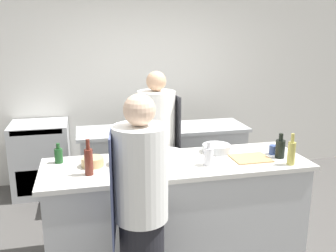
{
  "coord_description": "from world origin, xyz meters",
  "views": [
    {
      "loc": [
        -0.8,
        -3.07,
        2.07
      ],
      "look_at": [
        0.0,
        0.35,
        1.17
      ],
      "focal_mm": 40.0,
      "sensor_mm": 36.0,
      "label": 1
    }
  ],
  "objects_px": {
    "cup": "(273,150)",
    "bowl_ceramic_blue": "(169,155)",
    "chef_at_prep_near": "(141,210)",
    "bowl_wooden_salad": "(216,148)",
    "bowl_mixing_large": "(93,162)",
    "bowl_prep_small": "(122,160)",
    "bottle_water": "(144,148)",
    "bottle_sauce": "(291,152)",
    "bottle_vinegar": "(280,148)",
    "bottle_olive_oil": "(89,161)",
    "bottle_wine": "(208,156)",
    "bottle_cooking_oil": "(59,155)",
    "chef_at_stove": "(157,151)",
    "oven_range": "(41,158)"
  },
  "relations": [
    {
      "from": "chef_at_stove",
      "to": "cup",
      "type": "distance_m",
      "value": 1.2
    },
    {
      "from": "bottle_olive_oil",
      "to": "bowl_ceramic_blue",
      "type": "distance_m",
      "value": 0.77
    },
    {
      "from": "bottle_olive_oil",
      "to": "bowl_wooden_salad",
      "type": "bearing_deg",
      "value": 14.73
    },
    {
      "from": "cup",
      "to": "bowl_ceramic_blue",
      "type": "bearing_deg",
      "value": 173.57
    },
    {
      "from": "bottle_sauce",
      "to": "bowl_mixing_large",
      "type": "xyz_separation_m",
      "value": [
        -1.7,
        0.36,
        -0.07
      ]
    },
    {
      "from": "bottle_vinegar",
      "to": "bottle_water",
      "type": "bearing_deg",
      "value": 170.62
    },
    {
      "from": "oven_range",
      "to": "chef_at_stove",
      "type": "distance_m",
      "value": 1.76
    },
    {
      "from": "bottle_wine",
      "to": "cup",
      "type": "height_order",
      "value": "bottle_wine"
    },
    {
      "from": "bottle_cooking_oil",
      "to": "bowl_ceramic_blue",
      "type": "distance_m",
      "value": 0.99
    },
    {
      "from": "bottle_vinegar",
      "to": "bowl_mixing_large",
      "type": "bearing_deg",
      "value": 174.44
    },
    {
      "from": "oven_range",
      "to": "bottle_vinegar",
      "type": "relative_size",
      "value": 4.01
    },
    {
      "from": "bottle_water",
      "to": "cup",
      "type": "relative_size",
      "value": 3.33
    },
    {
      "from": "oven_range",
      "to": "bowl_prep_small",
      "type": "height_order",
      "value": "bowl_prep_small"
    },
    {
      "from": "bottle_sauce",
      "to": "bowl_ceramic_blue",
      "type": "relative_size",
      "value": 1.12
    },
    {
      "from": "chef_at_prep_near",
      "to": "bottle_vinegar",
      "type": "height_order",
      "value": "chef_at_prep_near"
    },
    {
      "from": "bottle_vinegar",
      "to": "cup",
      "type": "distance_m",
      "value": 0.12
    },
    {
      "from": "bottle_vinegar",
      "to": "bowl_prep_small",
      "type": "distance_m",
      "value": 1.45
    },
    {
      "from": "chef_at_prep_near",
      "to": "bottle_sauce",
      "type": "bearing_deg",
      "value": -67.52
    },
    {
      "from": "bottle_water",
      "to": "bowl_mixing_large",
      "type": "xyz_separation_m",
      "value": [
        -0.46,
        -0.04,
        -0.08
      ]
    },
    {
      "from": "bottle_vinegar",
      "to": "bottle_water",
      "type": "distance_m",
      "value": 1.26
    },
    {
      "from": "bottle_cooking_oil",
      "to": "cup",
      "type": "height_order",
      "value": "bottle_cooking_oil"
    },
    {
      "from": "bottle_cooking_oil",
      "to": "bowl_ceramic_blue",
      "type": "bearing_deg",
      "value": -6.14
    },
    {
      "from": "bowl_mixing_large",
      "to": "bowl_prep_small",
      "type": "distance_m",
      "value": 0.26
    },
    {
      "from": "oven_range",
      "to": "bottle_wine",
      "type": "height_order",
      "value": "bottle_wine"
    },
    {
      "from": "bottle_cooking_oil",
      "to": "bottle_vinegar",
      "type": "bearing_deg",
      "value": -9.22
    },
    {
      "from": "bottle_vinegar",
      "to": "bottle_sauce",
      "type": "relative_size",
      "value": 0.82
    },
    {
      "from": "bottle_olive_oil",
      "to": "bowl_wooden_salad",
      "type": "distance_m",
      "value": 1.27
    },
    {
      "from": "bottle_sauce",
      "to": "bowl_prep_small",
      "type": "height_order",
      "value": "bottle_sauce"
    },
    {
      "from": "bottle_sauce",
      "to": "bowl_prep_small",
      "type": "distance_m",
      "value": 1.49
    },
    {
      "from": "chef_at_stove",
      "to": "bottle_water",
      "type": "bearing_deg",
      "value": -26.39
    },
    {
      "from": "chef_at_prep_near",
      "to": "bowl_ceramic_blue",
      "type": "height_order",
      "value": "chef_at_prep_near"
    },
    {
      "from": "bottle_wine",
      "to": "bottle_water",
      "type": "distance_m",
      "value": 0.58
    },
    {
      "from": "chef_at_prep_near",
      "to": "bowl_wooden_salad",
      "type": "relative_size",
      "value": 6.11
    },
    {
      "from": "oven_range",
      "to": "bowl_prep_small",
      "type": "relative_size",
      "value": 4.24
    },
    {
      "from": "bowl_mixing_large",
      "to": "bottle_wine",
      "type": "bearing_deg",
      "value": -11.53
    },
    {
      "from": "bottle_cooking_oil",
      "to": "cup",
      "type": "xyz_separation_m",
      "value": [
        1.99,
        -0.22,
        -0.03
      ]
    },
    {
      "from": "bottle_vinegar",
      "to": "bottle_olive_oil",
      "type": "bearing_deg",
      "value": -178.98
    },
    {
      "from": "bowl_mixing_large",
      "to": "bowl_prep_small",
      "type": "xyz_separation_m",
      "value": [
        0.26,
        -0.01,
        -0.0
      ]
    },
    {
      "from": "cup",
      "to": "bowl_mixing_large",
      "type": "bearing_deg",
      "value": 177.94
    },
    {
      "from": "bowl_mixing_large",
      "to": "bottle_water",
      "type": "bearing_deg",
      "value": 4.83
    },
    {
      "from": "bottle_water",
      "to": "bowl_prep_small",
      "type": "distance_m",
      "value": 0.22
    },
    {
      "from": "cup",
      "to": "chef_at_stove",
      "type": "bearing_deg",
      "value": 147.98
    },
    {
      "from": "bowl_ceramic_blue",
      "to": "bowl_prep_small",
      "type": "bearing_deg",
      "value": -172.21
    },
    {
      "from": "chef_at_stove",
      "to": "cup",
      "type": "height_order",
      "value": "chef_at_stove"
    },
    {
      "from": "oven_range",
      "to": "bottle_sauce",
      "type": "xyz_separation_m",
      "value": [
        2.32,
        -2.05,
        0.57
      ]
    },
    {
      "from": "chef_at_prep_near",
      "to": "chef_at_stove",
      "type": "height_order",
      "value": "chef_at_stove"
    },
    {
      "from": "bottle_olive_oil",
      "to": "bottle_wine",
      "type": "height_order",
      "value": "bottle_olive_oil"
    },
    {
      "from": "bowl_wooden_salad",
      "to": "oven_range",
      "type": "bearing_deg",
      "value": 138.93
    },
    {
      "from": "bottle_vinegar",
      "to": "oven_range",
      "type": "bearing_deg",
      "value": 141.24
    },
    {
      "from": "bottle_water",
      "to": "bowl_mixing_large",
      "type": "height_order",
      "value": "bottle_water"
    }
  ]
}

